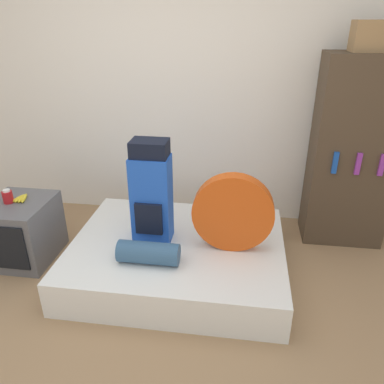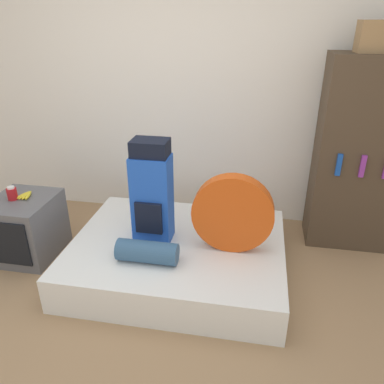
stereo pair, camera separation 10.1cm
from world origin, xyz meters
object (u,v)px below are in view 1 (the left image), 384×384
object	(u,v)px
tent_bag	(233,213)
cardboard_box	(380,36)
backpack	(152,194)
sleeping_roll	(148,253)
canister	(8,197)
bookshelf	(352,154)
television	(22,231)

from	to	relation	value
tent_bag	cardboard_box	world-z (taller)	cardboard_box
tent_bag	cardboard_box	bearing A→B (deg)	37.01
cardboard_box	backpack	bearing A→B (deg)	-156.04
sleeping_roll	canister	size ratio (longest dim) A/B	3.88
canister	bookshelf	xyz separation A→B (m)	(2.86, 0.76, 0.25)
television	canister	distance (m)	0.33
canister	tent_bag	bearing A→B (deg)	-1.00
backpack	sleeping_roll	size ratio (longest dim) A/B	1.84
tent_bag	bookshelf	distance (m)	1.30
tent_bag	bookshelf	bearing A→B (deg)	38.21
television	tent_bag	bearing A→B (deg)	-1.13
television	bookshelf	xyz separation A→B (m)	(2.80, 0.76, 0.57)
tent_bag	television	distance (m)	1.83
backpack	television	distance (m)	1.24
sleeping_roll	bookshelf	world-z (taller)	bookshelf
bookshelf	backpack	bearing A→B (deg)	-155.37
cardboard_box	tent_bag	bearing A→B (deg)	-142.99
canister	cardboard_box	distance (m)	3.23
sleeping_roll	canister	xyz separation A→B (m)	(-1.26, 0.32, 0.22)
bookshelf	cardboard_box	size ratio (longest dim) A/B	4.09
tent_bag	sleeping_roll	distance (m)	0.70
sleeping_roll	bookshelf	bearing A→B (deg)	33.91
television	canister	size ratio (longest dim) A/B	4.99
tent_bag	canister	distance (m)	1.86
tent_bag	backpack	bearing A→B (deg)	176.24
sleeping_roll	tent_bag	bearing A→B (deg)	25.51
tent_bag	canister	world-z (taller)	tent_bag
backpack	sleeping_roll	world-z (taller)	backpack
tent_bag	sleeping_roll	bearing A→B (deg)	-154.49
sleeping_roll	television	distance (m)	1.25
television	cardboard_box	bearing A→B (deg)	14.78
tent_bag	television	world-z (taller)	tent_bag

